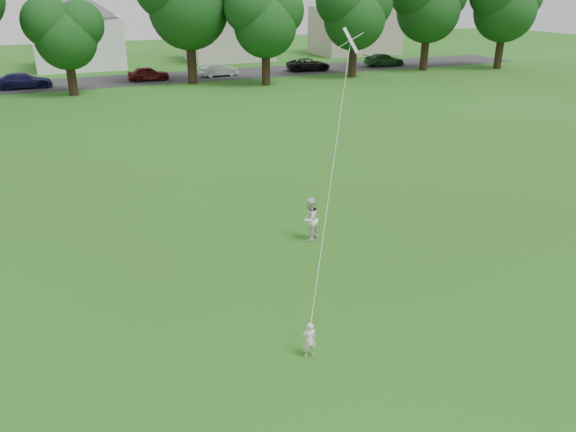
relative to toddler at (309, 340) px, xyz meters
name	(u,v)px	position (x,y,z in m)	size (l,w,h in m)	color
ground	(241,345)	(-1.35, 1.02, -0.46)	(160.00, 160.00, 0.00)	#254F12
street	(90,83)	(-1.35, 43.02, -0.45)	(90.00, 7.00, 0.01)	#2D2D30
toddler	(309,340)	(0.00, 0.00, 0.00)	(0.33, 0.22, 0.91)	silver
older_boy	(310,219)	(2.73, 5.89, 0.30)	(0.73, 0.57, 1.51)	silver
kite	(334,157)	(2.60, 4.00, 3.02)	(3.09, 4.55, 11.09)	white
tree_row	(119,6)	(1.07, 36.93, 6.05)	(83.60, 10.24, 10.85)	black
parked_cars	(109,76)	(0.21, 42.02, 0.16)	(64.22, 2.48, 1.28)	black
house_row	(72,15)	(-1.49, 53.02, 4.71)	(78.01, 14.22, 10.32)	silver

